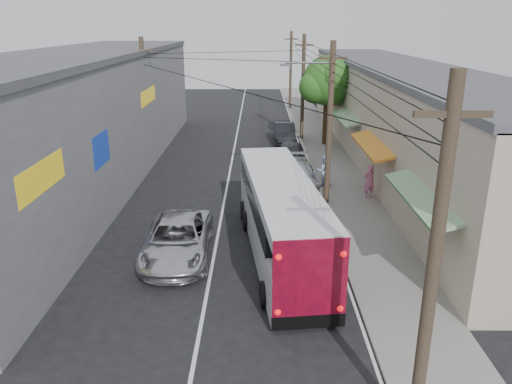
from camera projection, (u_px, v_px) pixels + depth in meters
ground at (192, 374)px, 13.08m from camera, size 120.00×120.00×0.00m
sidewalk at (332, 166)px, 31.98m from camera, size 3.00×80.00×0.12m
building_right at (398, 113)px, 32.87m from camera, size 7.09×40.00×6.25m
building_left at (82, 115)px, 28.98m from camera, size 7.20×36.00×7.25m
utility_poles at (280, 101)px, 31.00m from camera, size 11.80×45.28×8.00m
street_tree at (328, 82)px, 36.20m from camera, size 4.40×4.00×6.60m
coach_bus at (280, 217)px, 19.40m from camera, size 3.44×10.91×3.09m
jeepney at (177, 239)px, 19.40m from camera, size 2.69×5.55×1.52m
parked_suv at (297, 174)px, 27.89m from camera, size 2.14×5.08×1.46m
parked_car_mid at (290, 155)px, 31.77m from camera, size 2.25×4.63×1.52m
parked_car_far at (285, 133)px, 38.41m from camera, size 1.54×4.42×1.45m
pedestrian_near at (369, 181)px, 25.79m from camera, size 0.75×0.63×1.76m
pedestrian_far at (324, 171)px, 27.60m from camera, size 0.93×0.77×1.75m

